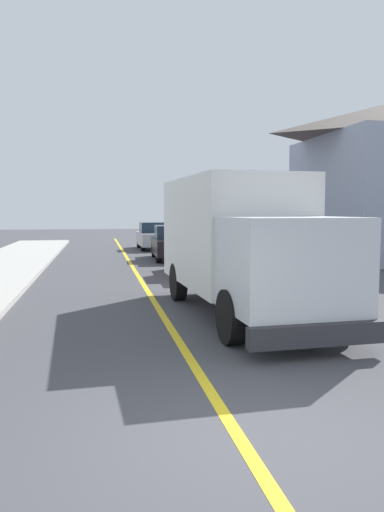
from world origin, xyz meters
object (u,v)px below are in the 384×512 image
(parked_car_mid, at_px, (172,243))
(parked_car_far, at_px, (153,236))
(box_truck, at_px, (240,238))
(parked_car_near, at_px, (202,254))
(stop_sign, at_px, (301,228))
(parked_van_across, at_px, (278,254))

(parked_car_mid, xyz_separation_m, parked_car_far, (-0.18, 6.62, 0.00))
(box_truck, distance_m, parked_car_near, 7.12)
(box_truck, relative_size, parked_car_near, 1.65)
(box_truck, xyz_separation_m, parked_car_near, (0.58, 7.03, -0.97))
(parked_car_near, height_order, stop_sign, stop_sign)
(parked_car_near, bearing_deg, box_truck, -94.74)
(stop_sign, bearing_deg, parked_car_near, 128.20)
(parked_car_near, xyz_separation_m, parked_car_far, (-0.44, 12.50, 0.00))
(box_truck, xyz_separation_m, stop_sign, (3.14, 3.78, 0.09))
(box_truck, xyz_separation_m, parked_van_across, (3.38, 6.42, -0.97))
(parked_car_far, bearing_deg, parked_van_across, -76.14)
(parked_van_across, bearing_deg, stop_sign, -95.25)
(box_truck, height_order, parked_car_near, box_truck)
(stop_sign, bearing_deg, box_truck, -129.69)
(parked_car_near, distance_m, parked_van_across, 2.86)
(parked_car_mid, distance_m, parked_van_across, 7.17)
(parked_van_across, bearing_deg, parked_car_mid, 115.23)
(box_truck, height_order, stop_sign, box_truck)
(parked_car_far, xyz_separation_m, stop_sign, (2.99, -15.75, 1.06))
(parked_car_near, height_order, parked_car_far, same)
(parked_car_near, bearing_deg, parked_van_across, -12.29)
(box_truck, bearing_deg, parked_car_far, 89.57)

